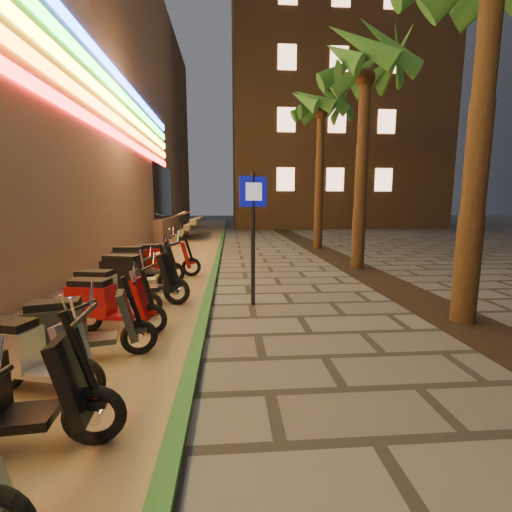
{
  "coord_description": "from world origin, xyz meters",
  "views": [
    {
      "loc": [
        -0.41,
        -3.43,
        2.03
      ],
      "look_at": [
        -0.0,
        2.02,
        1.2
      ],
      "focal_mm": 24.0,
      "sensor_mm": 36.0,
      "label": 1
    }
  ],
  "objects": [
    {
      "name": "parking_strip",
      "position": [
        -2.6,
        10.0,
        0.01
      ],
      "size": [
        3.4,
        60.0,
        0.01
      ],
      "primitive_type": "cube",
      "color": "#8C7251",
      "rests_on": "ground"
    },
    {
      "name": "scooter_11",
      "position": [
        -2.73,
        5.37,
        0.55
      ],
      "size": [
        1.78,
        0.63,
        1.26
      ],
      "rotation": [
        0.0,
        0.0,
        -0.01
      ],
      "color": "black",
      "rests_on": "ground"
    },
    {
      "name": "scooter_5",
      "position": [
        -2.6,
        0.21,
        0.45
      ],
      "size": [
        1.47,
        0.75,
        1.04
      ],
      "rotation": [
        0.0,
        0.0,
        -0.28
      ],
      "color": "black",
      "rests_on": "ground"
    },
    {
      "name": "scooter_8",
      "position": [
        -2.61,
        2.73,
        0.48
      ],
      "size": [
        1.59,
        0.66,
        1.11
      ],
      "rotation": [
        0.0,
        0.0,
        -0.16
      ],
      "color": "black",
      "rests_on": "ground"
    },
    {
      "name": "pedestrian_sign",
      "position": [
        0.04,
        3.3,
        1.71
      ],
      "size": [
        0.55,
        0.26,
        2.64
      ],
      "rotation": [
        0.0,
        0.0,
        0.4
      ],
      "color": "black",
      "rests_on": "ground"
    },
    {
      "name": "ground",
      "position": [
        0.0,
        0.0,
        0.0
      ],
      "size": [
        120.0,
        120.0,
        0.0
      ],
      "primitive_type": "plane",
      "color": "#474442",
      "rests_on": "ground"
    },
    {
      "name": "scooter_12",
      "position": [
        -2.34,
        6.11,
        0.53
      ],
      "size": [
        1.75,
        0.68,
        1.22
      ],
      "rotation": [
        0.0,
        0.0,
        0.12
      ],
      "color": "black",
      "rests_on": "ground"
    },
    {
      "name": "green_curb",
      "position": [
        -0.9,
        10.0,
        0.05
      ],
      "size": [
        0.18,
        60.0,
        0.1
      ],
      "primitive_type": "cube",
      "color": "#235F27",
      "rests_on": "ground"
    },
    {
      "name": "palm_c",
      "position": [
        3.6,
        7.0,
        5.73
      ],
      "size": [
        2.97,
        3.02,
        6.91
      ],
      "color": "#472D19",
      "rests_on": "ground"
    },
    {
      "name": "scooter_7",
      "position": [
        -2.39,
        1.97,
        0.49
      ],
      "size": [
        1.59,
        0.69,
        1.12
      ],
      "rotation": [
        0.0,
        0.0,
        -0.18
      ],
      "color": "black",
      "rests_on": "ground"
    },
    {
      "name": "scooter_10",
      "position": [
        -2.62,
        4.43,
        0.49
      ],
      "size": [
        1.6,
        0.78,
        1.13
      ],
      "rotation": [
        0.0,
        0.0,
        0.25
      ],
      "color": "black",
      "rests_on": "ground"
    },
    {
      "name": "palm_d",
      "position": [
        3.6,
        12.0,
        5.94
      ],
      "size": [
        2.97,
        3.02,
        7.16
      ],
      "color": "#472D19",
      "rests_on": "ground"
    },
    {
      "name": "apartment_block",
      "position": [
        9.0,
        32.0,
        12.5
      ],
      "size": [
        18.0,
        16.06,
        25.0
      ],
      "color": "brown",
      "rests_on": "ground"
    },
    {
      "name": "scooter_6",
      "position": [
        -2.38,
        0.91,
        0.48
      ],
      "size": [
        1.56,
        0.76,
        1.1
      ],
      "rotation": [
        0.0,
        0.0,
        0.25
      ],
      "color": "black",
      "rests_on": "ground"
    },
    {
      "name": "scooter_9",
      "position": [
        -2.36,
        3.63,
        0.56
      ],
      "size": [
        1.84,
        0.88,
        1.3
      ],
      "rotation": [
        0.0,
        0.0,
        -0.24
      ],
      "color": "black",
      "rests_on": "ground"
    },
    {
      "name": "planting_strip",
      "position": [
        3.6,
        5.0,
        0.01
      ],
      "size": [
        1.2,
        40.0,
        0.02
      ],
      "primitive_type": "cube",
      "color": "black",
      "rests_on": "ground"
    }
  ]
}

